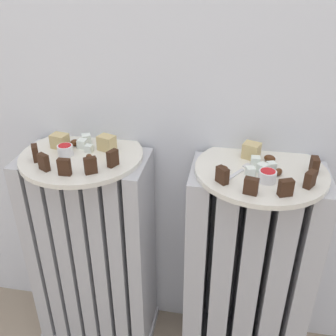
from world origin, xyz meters
TOP-DOWN VIEW (x-y plane):
  - radiator_left at (-0.22, 0.28)m, footprint 0.34×0.18m
  - radiator_right at (0.22, 0.28)m, footprint 0.34×0.18m
  - plate_left at (-0.22, 0.28)m, footprint 0.31×0.31m
  - plate_right at (0.22, 0.28)m, footprint 0.31×0.31m
  - dark_cake_slice_left_0 at (-0.32, 0.23)m, footprint 0.03×0.03m
  - dark_cake_slice_left_1 at (-0.27, 0.18)m, footprint 0.03×0.03m
  - dark_cake_slice_left_2 at (-0.22, 0.17)m, footprint 0.03×0.01m
  - dark_cake_slice_left_3 at (-0.16, 0.19)m, footprint 0.03×0.03m
  - dark_cake_slice_left_4 at (-0.12, 0.23)m, footprint 0.02×0.03m
  - marble_cake_slice_left_0 at (-0.17, 0.31)m, footprint 0.05×0.04m
  - marble_cake_slice_left_1 at (-0.29, 0.31)m, footprint 0.05×0.04m
  - turkish_delight_left_0 at (-0.23, 0.34)m, footprint 0.03×0.03m
  - turkish_delight_left_1 at (-0.21, 0.29)m, footprint 0.02×0.02m
  - turkish_delight_left_2 at (-0.23, 0.31)m, footprint 0.02×0.02m
  - medjool_date_left_0 at (-0.19, 0.25)m, footprint 0.03×0.03m
  - medjool_date_left_1 at (-0.26, 0.32)m, footprint 0.03×0.03m
  - jam_bowl_left at (-0.26, 0.27)m, footprint 0.04×0.04m
  - dark_cake_slice_right_0 at (0.13, 0.20)m, footprint 0.03×0.03m
  - dark_cake_slice_right_1 at (0.20, 0.16)m, footprint 0.03×0.02m
  - dark_cake_slice_right_2 at (0.27, 0.17)m, footprint 0.03×0.03m
  - dark_cake_slice_right_3 at (0.32, 0.22)m, footprint 0.03×0.03m
  - dark_cake_slice_right_4 at (0.34, 0.28)m, footprint 0.02×0.03m
  - marble_cake_slice_right_0 at (0.20, 0.33)m, footprint 0.05×0.05m
  - turkish_delight_right_0 at (0.20, 0.25)m, footprint 0.02×0.02m
  - turkish_delight_right_1 at (0.24, 0.28)m, footprint 0.02×0.02m
  - turkish_delight_right_2 at (0.21, 0.30)m, footprint 0.02×0.02m
  - turkish_delight_right_3 at (0.22, 0.26)m, footprint 0.03×0.03m
  - medjool_date_right_0 at (0.26, 0.26)m, footprint 0.03×0.03m
  - medjool_date_right_1 at (0.24, 0.32)m, footprint 0.03×0.03m
  - medjool_date_right_2 at (0.13, 0.25)m, footprint 0.03×0.02m
  - jam_bowl_right at (0.23, 0.22)m, footprint 0.04×0.04m
  - fork at (0.18, 0.26)m, footprint 0.06×0.09m

SIDE VIEW (x-z plane):
  - radiator_left at x=-0.22m, z-range 0.00..0.63m
  - radiator_right at x=0.22m, z-range 0.00..0.63m
  - plate_left at x=-0.22m, z-range 0.63..0.64m
  - plate_right at x=0.22m, z-range 0.63..0.64m
  - fork at x=0.18m, z-range 0.64..0.65m
  - medjool_date_right_2 at x=0.13m, z-range 0.64..0.66m
  - medjool_date_right_0 at x=0.26m, z-range 0.64..0.66m
  - medjool_date_left_0 at x=-0.19m, z-range 0.64..0.66m
  - medjool_date_right_1 at x=0.24m, z-range 0.64..0.66m
  - medjool_date_left_1 at x=-0.26m, z-range 0.64..0.66m
  - turkish_delight_left_1 at x=-0.21m, z-range 0.64..0.66m
  - turkish_delight_right_1 at x=0.24m, z-range 0.64..0.66m
  - turkish_delight_right_0 at x=0.20m, z-range 0.64..0.66m
  - turkish_delight_right_2 at x=0.21m, z-range 0.64..0.67m
  - turkish_delight_right_3 at x=0.22m, z-range 0.64..0.67m
  - turkish_delight_left_2 at x=-0.23m, z-range 0.64..0.67m
  - turkish_delight_left_0 at x=-0.23m, z-range 0.64..0.67m
  - jam_bowl_left at x=-0.26m, z-range 0.65..0.67m
  - jam_bowl_right at x=0.23m, z-range 0.65..0.67m
  - marble_cake_slice_left_1 at x=-0.29m, z-range 0.64..0.68m
  - dark_cake_slice_right_0 at x=0.13m, z-range 0.64..0.68m
  - dark_cake_slice_right_1 at x=0.20m, z-range 0.64..0.68m
  - dark_cake_slice_right_2 at x=0.27m, z-range 0.64..0.68m
  - dark_cake_slice_right_3 at x=0.32m, z-range 0.64..0.68m
  - dark_cake_slice_right_4 at x=0.34m, z-range 0.64..0.68m
  - marble_cake_slice_left_0 at x=-0.17m, z-range 0.64..0.68m
  - marble_cake_slice_right_0 at x=0.20m, z-range 0.64..0.68m
  - dark_cake_slice_left_0 at x=-0.32m, z-range 0.64..0.68m
  - dark_cake_slice_left_1 at x=-0.27m, z-range 0.64..0.68m
  - dark_cake_slice_left_2 at x=-0.22m, z-range 0.64..0.68m
  - dark_cake_slice_left_3 at x=-0.16m, z-range 0.64..0.68m
  - dark_cake_slice_left_4 at x=-0.12m, z-range 0.64..0.68m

